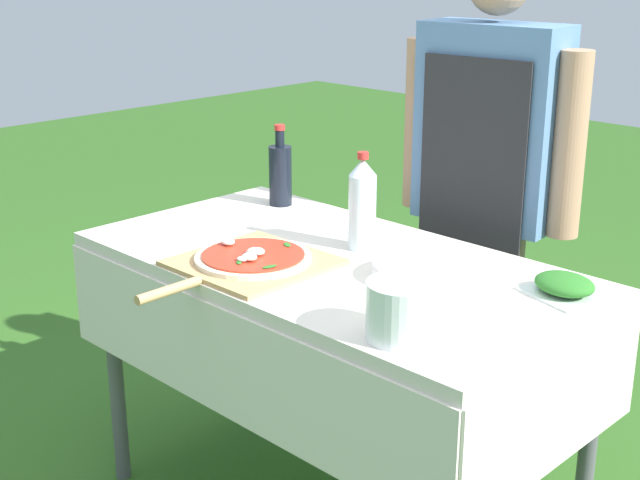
# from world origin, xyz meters

# --- Properties ---
(prep_table) EXTENTS (1.34, 0.72, 0.78)m
(prep_table) POSITION_xyz_m (0.00, 0.00, 0.69)
(prep_table) COLOR beige
(prep_table) RESTS_ON ground
(person_cook) EXTENTS (0.57, 0.22, 1.54)m
(person_cook) POSITION_xyz_m (0.06, 0.59, 0.91)
(person_cook) COLOR #70604C
(person_cook) RESTS_ON ground
(pizza_on_peel) EXTENTS (0.35, 0.52, 0.05)m
(pizza_on_peel) POSITION_xyz_m (-0.11, -0.18, 0.80)
(pizza_on_peel) COLOR tan
(pizza_on_peel) RESTS_ON prep_table
(oil_bottle) EXTENTS (0.07, 0.07, 0.25)m
(oil_bottle) POSITION_xyz_m (-0.46, 0.25, 0.88)
(oil_bottle) COLOR black
(oil_bottle) RESTS_ON prep_table
(water_bottle) EXTENTS (0.07, 0.07, 0.26)m
(water_bottle) POSITION_xyz_m (0.00, 0.11, 0.91)
(water_bottle) COLOR silver
(water_bottle) RESTS_ON prep_table
(herb_container) EXTENTS (0.21, 0.19, 0.05)m
(herb_container) POSITION_xyz_m (0.55, 0.19, 0.81)
(herb_container) COLOR silver
(herb_container) RESTS_ON prep_table
(mixing_tub) EXTENTS (0.15, 0.15, 0.12)m
(mixing_tub) POSITION_xyz_m (0.44, -0.25, 0.85)
(mixing_tub) COLOR silver
(mixing_tub) RESTS_ON prep_table
(plate_stack) EXTENTS (0.23, 0.23, 0.04)m
(plate_stack) POSITION_xyz_m (0.24, 0.04, 0.80)
(plate_stack) COLOR white
(plate_stack) RESTS_ON prep_table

